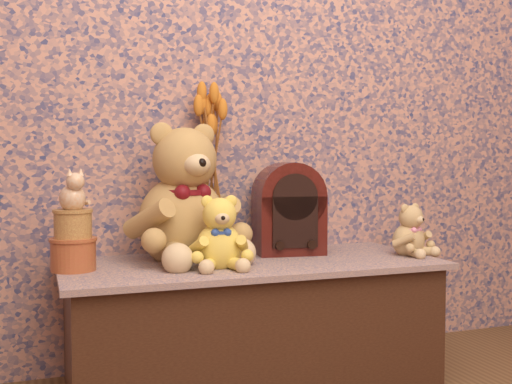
{
  "coord_description": "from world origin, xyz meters",
  "views": [
    {
      "loc": [
        -0.7,
        -0.76,
        0.77
      ],
      "look_at": [
        0.0,
        1.17,
        0.67
      ],
      "focal_mm": 43.03,
      "sensor_mm": 36.0,
      "label": 1
    }
  ],
  "objects_px": {
    "cathedral_radio": "(288,208)",
    "teddy_large": "(182,187)",
    "teddy_small": "(409,227)",
    "biscuit_tin_lower": "(73,255)",
    "teddy_medium": "(219,229)",
    "ceramic_vase": "(209,224)",
    "cat_figurine": "(72,189)"
  },
  "relations": [
    {
      "from": "cathedral_radio",
      "to": "teddy_large",
      "type": "bearing_deg",
      "value": -172.45
    },
    {
      "from": "teddy_small",
      "to": "biscuit_tin_lower",
      "type": "bearing_deg",
      "value": 155.13
    },
    {
      "from": "teddy_medium",
      "to": "cathedral_radio",
      "type": "relative_size",
      "value": 0.74
    },
    {
      "from": "ceramic_vase",
      "to": "biscuit_tin_lower",
      "type": "height_order",
      "value": "ceramic_vase"
    },
    {
      "from": "biscuit_tin_lower",
      "to": "ceramic_vase",
      "type": "bearing_deg",
      "value": 21.8
    },
    {
      "from": "teddy_small",
      "to": "cat_figurine",
      "type": "distance_m",
      "value": 1.19
    },
    {
      "from": "teddy_large",
      "to": "cat_figurine",
      "type": "height_order",
      "value": "teddy_large"
    },
    {
      "from": "teddy_large",
      "to": "cathedral_radio",
      "type": "xyz_separation_m",
      "value": [
        0.4,
        0.0,
        -0.09
      ]
    },
    {
      "from": "ceramic_vase",
      "to": "cathedral_radio",
      "type": "bearing_deg",
      "value": -19.02
    },
    {
      "from": "teddy_large",
      "to": "ceramic_vase",
      "type": "bearing_deg",
      "value": 26.13
    },
    {
      "from": "teddy_medium",
      "to": "teddy_large",
      "type": "bearing_deg",
      "value": 117.43
    },
    {
      "from": "cathedral_radio",
      "to": "ceramic_vase",
      "type": "xyz_separation_m",
      "value": [
        -0.28,
        0.1,
        -0.06
      ]
    },
    {
      "from": "teddy_small",
      "to": "cathedral_radio",
      "type": "xyz_separation_m",
      "value": [
        -0.4,
        0.18,
        0.07
      ]
    },
    {
      "from": "biscuit_tin_lower",
      "to": "cathedral_radio",
      "type": "bearing_deg",
      "value": 7.47
    },
    {
      "from": "teddy_large",
      "to": "teddy_medium",
      "type": "bearing_deg",
      "value": -81.71
    },
    {
      "from": "teddy_medium",
      "to": "cat_figurine",
      "type": "bearing_deg",
      "value": 174.03
    },
    {
      "from": "ceramic_vase",
      "to": "teddy_large",
      "type": "bearing_deg",
      "value": -141.27
    },
    {
      "from": "teddy_large",
      "to": "cat_figurine",
      "type": "bearing_deg",
      "value": -177.68
    },
    {
      "from": "teddy_large",
      "to": "cathedral_radio",
      "type": "distance_m",
      "value": 0.41
    },
    {
      "from": "ceramic_vase",
      "to": "teddy_small",
      "type": "bearing_deg",
      "value": -22.11
    },
    {
      "from": "ceramic_vase",
      "to": "cat_figurine",
      "type": "relative_size",
      "value": 1.64
    },
    {
      "from": "teddy_small",
      "to": "cathedral_radio",
      "type": "relative_size",
      "value": 0.6
    },
    {
      "from": "teddy_medium",
      "to": "cat_figurine",
      "type": "relative_size",
      "value": 1.89
    },
    {
      "from": "cathedral_radio",
      "to": "ceramic_vase",
      "type": "distance_m",
      "value": 0.3
    },
    {
      "from": "teddy_medium",
      "to": "biscuit_tin_lower",
      "type": "distance_m",
      "value": 0.46
    },
    {
      "from": "teddy_medium",
      "to": "cat_figurine",
      "type": "xyz_separation_m",
      "value": [
        -0.45,
        0.1,
        0.13
      ]
    },
    {
      "from": "teddy_large",
      "to": "teddy_medium",
      "type": "height_order",
      "value": "teddy_large"
    },
    {
      "from": "teddy_large",
      "to": "cathedral_radio",
      "type": "relative_size",
      "value": 1.5
    },
    {
      "from": "cat_figurine",
      "to": "cathedral_radio",
      "type": "bearing_deg",
      "value": -6.33
    },
    {
      "from": "teddy_small",
      "to": "biscuit_tin_lower",
      "type": "relative_size",
      "value": 1.46
    },
    {
      "from": "cathedral_radio",
      "to": "teddy_small",
      "type": "bearing_deg",
      "value": -16.98
    },
    {
      "from": "teddy_large",
      "to": "biscuit_tin_lower",
      "type": "xyz_separation_m",
      "value": [
        -0.37,
        -0.1,
        -0.2
      ]
    }
  ]
}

